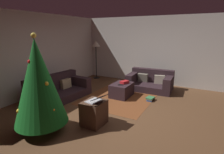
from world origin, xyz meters
TOP-DOWN VIEW (x-y plane):
  - ground_plane at (0.00, 0.00)m, footprint 6.40×6.40m
  - rear_partition at (0.00, 3.14)m, footprint 6.40×0.12m
  - corner_partition at (3.14, 0.00)m, footprint 0.12×6.40m
  - couch_left at (-0.02, 2.25)m, footprint 1.93×1.06m
  - couch_right at (2.25, 0.01)m, footprint 1.02×1.56m
  - ottoman at (1.09, 0.60)m, footprint 0.77×0.56m
  - gift_box at (1.17, 0.55)m, footprint 0.30×0.25m
  - tv_remote at (0.93, 0.57)m, footprint 0.12×0.16m
  - christmas_tree at (-1.57, 1.15)m, footprint 1.05×1.05m
  - side_table at (-0.82, 0.38)m, footprint 0.52×0.44m
  - laptop at (-0.83, 0.31)m, footprint 0.40×0.45m
  - book_stack at (1.17, -0.32)m, footprint 0.30×0.24m
  - corner_lamp at (2.67, 2.60)m, footprint 0.36×0.36m
  - area_rug at (1.09, 0.60)m, footprint 2.60×2.00m

SIDE VIEW (x-z plane):
  - ground_plane at x=0.00m, z-range 0.00..0.00m
  - area_rug at x=1.09m, z-range 0.00..0.01m
  - book_stack at x=1.17m, z-range 0.00..0.10m
  - ottoman at x=1.09m, z-range 0.00..0.42m
  - couch_right at x=2.25m, z-range -0.07..0.62m
  - side_table at x=-0.82m, z-range 0.00..0.54m
  - couch_left at x=-0.02m, z-range -0.09..0.64m
  - tv_remote at x=0.93m, z-range 0.42..0.44m
  - gift_box at x=1.17m, z-range 0.42..0.50m
  - laptop at x=-0.83m, z-range 0.50..0.69m
  - christmas_tree at x=-1.57m, z-range 0.06..2.06m
  - rear_partition at x=0.00m, z-range 0.00..2.60m
  - corner_partition at x=3.14m, z-range 0.00..2.60m
  - corner_lamp at x=2.67m, z-range 0.58..2.21m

